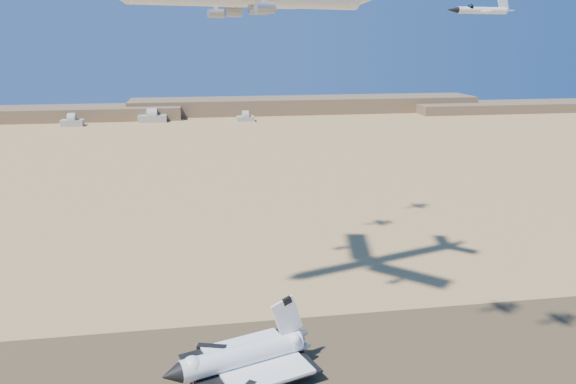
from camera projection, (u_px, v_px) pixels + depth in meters
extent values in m
plane|color=tan|center=(255.00, 366.00, 155.45)|extent=(1200.00, 1200.00, 0.00)
cube|color=brown|center=(255.00, 366.00, 155.44)|extent=(600.00, 50.00, 0.06)
cube|color=brown|center=(5.00, 115.00, 614.09)|extent=(380.00, 60.00, 14.00)
cube|color=brown|center=(306.00, 105.00, 685.65)|extent=(420.00, 60.00, 18.00)
cube|color=brown|center=(530.00, 106.00, 701.73)|extent=(300.00, 60.00, 11.00)
cube|color=#9D998B|center=(72.00, 123.00, 579.99)|extent=(22.00, 14.00, 6.50)
cube|color=#9D998B|center=(152.00, 119.00, 606.62)|extent=(30.00, 15.00, 7.50)
cube|color=#9D998B|center=(246.00, 119.00, 612.97)|extent=(19.00, 12.50, 5.50)
cylinder|color=white|center=(242.00, 356.00, 148.99)|extent=(33.58, 16.11, 5.85)
cone|color=black|center=(172.00, 375.00, 140.46)|extent=(6.22, 6.76, 5.56)
sphere|color=white|center=(192.00, 366.00, 142.68)|extent=(5.44, 5.44, 5.44)
cube|color=white|center=(256.00, 360.00, 151.50)|extent=(29.73, 31.06, 0.94)
cube|color=black|center=(249.00, 363.00, 150.69)|extent=(37.67, 33.70, 0.52)
cube|color=white|center=(287.00, 316.00, 152.92)|extent=(9.43, 3.75, 12.04)
cylinder|color=gray|center=(272.00, 375.00, 148.56)|extent=(0.38, 0.38, 3.34)
cylinder|color=black|center=(272.00, 378.00, 148.85)|extent=(1.24, 0.81, 1.15)
cylinder|color=gray|center=(255.00, 355.00, 157.48)|extent=(0.38, 0.38, 3.34)
cylinder|color=black|center=(255.00, 359.00, 157.77)|extent=(1.24, 0.81, 1.15)
cube|color=silver|center=(237.00, 3.00, 182.04)|extent=(15.54, 33.45, 0.75)
cylinder|color=gray|center=(258.00, 10.00, 157.88)|extent=(5.95, 4.25, 2.79)
cylinder|color=gray|center=(265.00, 8.00, 148.62)|extent=(5.95, 4.25, 2.79)
cylinder|color=gray|center=(233.00, 12.00, 174.56)|extent=(5.95, 4.25, 2.79)
cylinder|color=gray|center=(216.00, 13.00, 181.98)|extent=(5.95, 4.25, 2.79)
imported|color=#CB6D0B|center=(274.00, 381.00, 146.67)|extent=(0.79, 1.04, 1.90)
cylinder|color=silver|center=(482.00, 10.00, 121.48)|extent=(12.52, 3.64, 1.45)
cone|color=black|center=(453.00, 10.00, 119.07)|extent=(2.90, 1.81, 1.35)
sphere|color=black|center=(470.00, 8.00, 120.34)|extent=(1.45, 1.45, 1.45)
cube|color=silver|center=(486.00, 12.00, 121.87)|extent=(5.05, 8.82, 0.26)
cube|color=silver|center=(502.00, 11.00, 123.16)|extent=(3.17, 5.51, 0.21)
cube|color=silver|center=(503.00, 4.00, 122.84)|extent=(3.14, 0.81, 3.51)
cylinder|color=silver|center=(280.00, 7.00, 212.72)|extent=(12.82, 3.22, 1.49)
cone|color=black|center=(260.00, 6.00, 210.54)|extent=(2.92, 1.75, 1.38)
sphere|color=black|center=(272.00, 5.00, 211.67)|extent=(1.49, 1.49, 1.49)
cube|color=silver|center=(282.00, 7.00, 213.08)|extent=(4.84, 8.92, 0.27)
cube|color=silver|center=(293.00, 7.00, 214.23)|extent=(3.04, 5.58, 0.21)
cube|color=silver|center=(294.00, 3.00, 213.90)|extent=(3.22, 0.70, 3.59)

